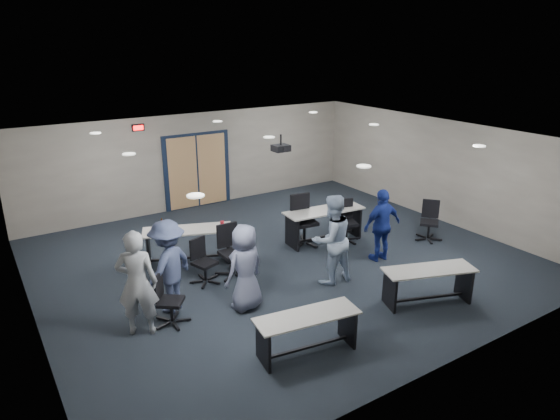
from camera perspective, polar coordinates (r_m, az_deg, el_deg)
floor at (r=11.15m, az=0.19°, el=-5.69°), size 10.00×10.00×0.00m
back_wall at (r=14.50m, az=-9.55°, el=5.59°), size 10.00×0.04×2.70m
front_wall at (r=7.57m, az=19.21°, el=-8.16°), size 10.00×0.04×2.70m
left_wall at (r=9.14m, az=-27.24°, el=-4.50°), size 0.04×9.00×2.70m
right_wall at (r=13.91m, az=17.82°, el=4.35°), size 0.04×9.00×2.70m
ceiling at (r=10.31m, az=0.20°, el=8.05°), size 10.00×9.00×0.04m
double_door at (r=14.54m, az=-9.42°, el=4.41°), size 2.00×0.07×2.20m
exit_sign at (r=13.70m, az=-15.92°, el=9.04°), size 0.32×0.07×0.18m
ceiling_projector at (r=10.94m, az=0.10°, el=7.12°), size 0.35×0.32×0.37m
ceiling_can_lights at (r=10.53m, az=-0.54°, el=8.11°), size 6.24×5.74×0.02m
table_front_left at (r=7.91m, az=3.11°, el=-13.23°), size 1.71×0.78×0.67m
table_front_right at (r=9.65m, az=16.59°, el=-7.64°), size 1.79×1.11×0.69m
table_back_left at (r=11.01m, az=-10.43°, el=-3.32°), size 2.01×1.28×1.06m
table_back_right at (r=12.00m, az=5.05°, el=-1.11°), size 2.01×0.82×0.80m
chair_back_a at (r=10.09m, az=-8.60°, el=-5.84°), size 0.73×0.73×0.92m
chair_back_b at (r=10.27m, az=-5.44°, el=-4.74°), size 0.69×0.69×1.08m
chair_back_c at (r=11.77m, az=2.82°, el=-1.20°), size 0.84×0.84×1.19m
chair_back_d at (r=12.08m, az=7.66°, el=-1.28°), size 0.81×0.81×1.01m
chair_loose_left at (r=8.83m, az=-12.40°, el=-9.96°), size 0.81×0.81×0.92m
chair_loose_right at (r=12.57m, az=16.71°, el=-1.23°), size 0.86×0.86×0.97m
person_gray at (r=8.49m, az=-16.02°, el=-8.03°), size 0.79×0.70×1.83m
person_plaid at (r=8.96m, az=-4.00°, el=-6.57°), size 0.88×0.68×1.61m
person_lightblue at (r=9.89m, az=5.92°, el=-3.36°), size 0.90×0.71×1.83m
person_navy at (r=11.09m, az=11.58°, el=-1.70°), size 0.97×0.44×1.63m
person_back at (r=9.08m, az=-12.64°, el=-6.30°), size 1.28×1.11×1.72m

